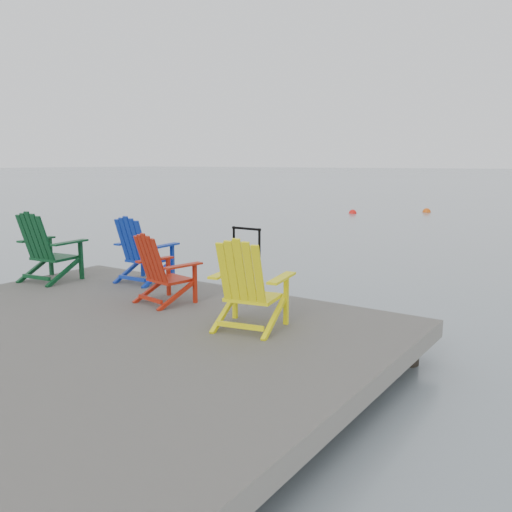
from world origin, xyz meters
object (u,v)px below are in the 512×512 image
Objects in this scene: chair_red at (162,268)px; buoy_a at (427,212)px; chair_yellow at (248,284)px; buoy_b at (353,213)px; chair_green at (47,247)px; chair_blue at (142,250)px; handrail at (246,252)px.

chair_red reaches higher than buoy_a.
buoy_b is (-6.89, 18.04, -1.01)m from chair_yellow.
buoy_b is at bearing 99.42° from chair_yellow.
chair_yellow is 2.79× the size of buoy_b.
chair_yellow is (3.92, -0.25, -0.03)m from chair_green.
chair_blue is 2.86m from chair_yellow.
chair_blue is at bearing -76.08° from buoy_b.
buoy_b is at bearing 92.96° from chair_green.
chair_green is 1.17× the size of chair_red.
chair_green is at bearing -156.42° from handrail.
chair_blue is at bearing -163.16° from handrail.
chair_green reaches higher than buoy_b.
buoy_a is (-2.75, 20.23, -0.96)m from chair_red.
chair_yellow reaches higher than chair_blue.
handrail is 0.99× the size of chair_red.
handrail is at bearing -80.40° from buoy_a.
chair_yellow reaches higher than buoy_b.
handrail is 0.85× the size of chair_green.
chair_green is 2.95× the size of buoy_b.
handrail is at bearing -70.66° from buoy_b.
buoy_a is (-0.38, 20.26, -1.03)m from chair_green.
chair_red is at bearing -82.26° from buoy_a.
chair_green reaches higher than chair_red.
buoy_a is at bearing 107.94° from chair_red.
buoy_b is (-5.81, 16.55, -1.04)m from handrail.
chair_blue is 1.10× the size of chair_red.
handrail is 0.90× the size of chair_yellow.
handrail reaches higher than buoy_a.
handrail is at bearing 17.05° from chair_green.
chair_red is 18.57m from buoy_b.
chair_red reaches higher than buoy_b.
buoy_b is (-2.59, -2.48, 0.00)m from buoy_a.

